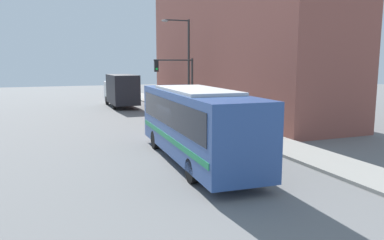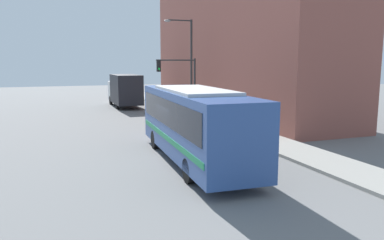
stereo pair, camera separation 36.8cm
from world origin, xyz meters
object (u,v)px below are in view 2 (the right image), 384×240
(parking_meter, at_px, (205,109))
(street_lamp, at_px, (188,60))
(delivery_truck, at_px, (124,89))
(traffic_light_pole, at_px, (181,76))
(fire_hydrant, at_px, (238,127))
(city_bus, at_px, (194,120))

(parking_meter, bearing_deg, street_lamp, 90.55)
(street_lamp, bearing_deg, parking_meter, -89.45)
(delivery_truck, distance_m, traffic_light_pole, 10.17)
(delivery_truck, relative_size, traffic_light_pole, 1.61)
(traffic_light_pole, distance_m, parking_meter, 3.69)
(fire_hydrant, relative_size, parking_meter, 0.54)
(street_lamp, bearing_deg, delivery_truck, 113.95)
(traffic_light_pole, height_order, parking_meter, traffic_light_pole)
(fire_hydrant, relative_size, traffic_light_pole, 0.15)
(delivery_truck, height_order, street_lamp, street_lamp)
(parking_meter, bearing_deg, fire_hydrant, -90.00)
(traffic_light_pole, bearing_deg, fire_hydrant, -82.53)
(parking_meter, distance_m, street_lamp, 5.22)
(city_bus, height_order, street_lamp, street_lamp)
(city_bus, xyz_separation_m, parking_meter, (4.77, 10.32, -0.89))
(fire_hydrant, distance_m, parking_meter, 5.39)
(delivery_truck, bearing_deg, city_bus, -92.32)
(parking_meter, relative_size, street_lamp, 0.17)
(city_bus, bearing_deg, traffic_light_pole, 76.60)
(delivery_truck, height_order, traffic_light_pole, traffic_light_pole)
(parking_meter, bearing_deg, delivery_truck, 107.42)
(city_bus, distance_m, traffic_light_pole, 13.56)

